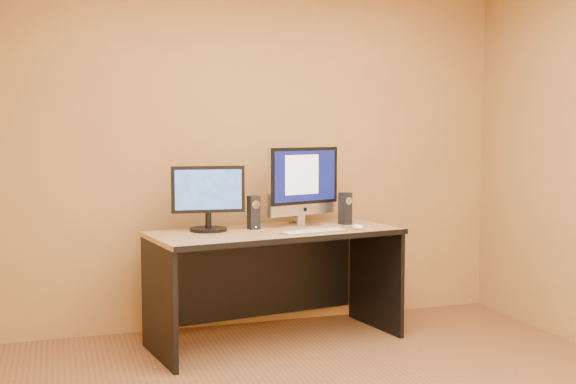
# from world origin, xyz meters

# --- Properties ---
(walls) EXTENTS (4.00, 4.00, 2.60)m
(walls) POSITION_xyz_m (0.00, 0.00, 1.30)
(walls) COLOR #A87D44
(walls) RESTS_ON ground
(desk) EXTENTS (1.79, 1.00, 0.78)m
(desk) POSITION_xyz_m (0.03, 1.46, 0.39)
(desk) COLOR tan
(desk) RESTS_ON ground
(imac) EXTENTS (0.64, 0.40, 0.58)m
(imac) POSITION_xyz_m (0.30, 1.60, 1.07)
(imac) COLOR silver
(imac) RESTS_ON desk
(second_monitor) EXTENTS (0.53, 0.30, 0.44)m
(second_monitor) POSITION_xyz_m (-0.42, 1.57, 1.01)
(second_monitor) COLOR black
(second_monitor) RESTS_ON desk
(speaker_left) EXTENTS (0.08, 0.08, 0.23)m
(speaker_left) POSITION_xyz_m (-0.10, 1.56, 0.90)
(speaker_left) COLOR black
(speaker_left) RESTS_ON desk
(speaker_right) EXTENTS (0.09, 0.10, 0.23)m
(speaker_right) POSITION_xyz_m (0.60, 1.60, 0.90)
(speaker_right) COLOR black
(speaker_right) RESTS_ON desk
(keyboard) EXTENTS (0.47, 0.20, 0.02)m
(keyboard) POSITION_xyz_m (0.24, 1.26, 0.79)
(keyboard) COLOR silver
(keyboard) RESTS_ON desk
(mouse) EXTENTS (0.08, 0.12, 0.04)m
(mouse) POSITION_xyz_m (0.58, 1.32, 0.80)
(mouse) COLOR white
(mouse) RESTS_ON desk
(cable_a) EXTENTS (0.11, 0.21, 0.01)m
(cable_a) POSITION_xyz_m (0.32, 1.72, 0.79)
(cable_a) COLOR black
(cable_a) RESTS_ON desk
(cable_b) EXTENTS (0.06, 0.19, 0.01)m
(cable_b) POSITION_xyz_m (0.23, 1.75, 0.79)
(cable_b) COLOR black
(cable_b) RESTS_ON desk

